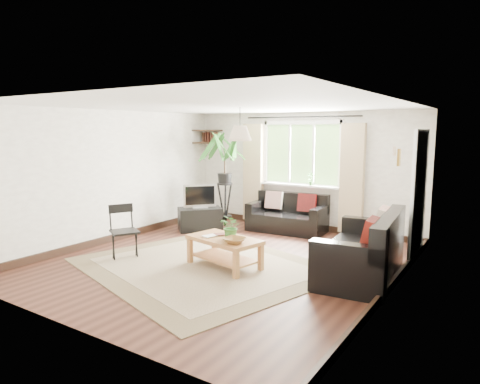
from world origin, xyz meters
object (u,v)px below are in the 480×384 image
Objects in this scene: palm_stand at (225,180)px; folding_chair at (125,233)px; coffee_table at (224,252)px; tv_stand at (200,219)px; sofa_right at (361,246)px; sofa_back at (287,214)px.

folding_chair is (0.01, -2.79, -0.57)m from palm_stand.
coffee_table is 2.46m from tv_stand.
folding_chair is (-3.41, -1.23, -0.01)m from sofa_right.
sofa_back is 1.50m from palm_stand.
tv_stand is at bearing -154.14° from sofa_back.
palm_stand is at bearing 22.59° from tv_stand.
tv_stand is (-1.54, -0.87, -0.13)m from sofa_back.
sofa_back is 1.38× the size of coffee_table.
tv_stand is (-3.62, 0.98, -0.20)m from sofa_right.
palm_stand reaches higher than tv_stand.
sofa_right is 2.14× the size of tv_stand.
folding_chair reaches higher than sofa_back.
palm_stand reaches higher than sofa_right.
sofa_right is at bearing -62.98° from tv_stand.
coffee_table is 0.56× the size of palm_stand.
sofa_right is 3.62m from folding_chair.
folding_chair reaches higher than coffee_table.
palm_stand is 2.34× the size of folding_chair.
sofa_back reaches higher than coffee_table.
folding_chair is (-1.57, -0.52, 0.20)m from coffee_table.
sofa_back is 2.58m from coffee_table.
tv_stand is 0.99m from palm_stand.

